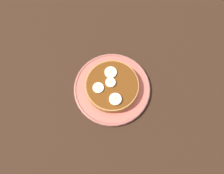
# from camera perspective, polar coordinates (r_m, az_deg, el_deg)

# --- Properties ---
(ground_plane) EXTENTS (1.40, 1.40, 0.03)m
(ground_plane) POSITION_cam_1_polar(r_m,az_deg,el_deg) (0.68, 0.00, -0.98)
(ground_plane) COLOR black
(plate) EXTENTS (0.23, 0.23, 0.01)m
(plate) POSITION_cam_1_polar(r_m,az_deg,el_deg) (0.66, 0.00, -0.35)
(plate) COLOR #CC594C
(plate) RESTS_ON ground_plane
(pancake_stack) EXTENTS (0.16, 0.16, 0.03)m
(pancake_stack) POSITION_cam_1_polar(r_m,az_deg,el_deg) (0.64, -0.16, 0.36)
(pancake_stack) COLOR olive
(pancake_stack) RESTS_ON plate
(banana_slice_0) EXTENTS (0.03, 0.03, 0.01)m
(banana_slice_0) POSITION_cam_1_polar(r_m,az_deg,el_deg) (0.63, -0.72, 0.87)
(banana_slice_0) COLOR #EFF1BA
(banana_slice_0) RESTS_ON pancake_stack
(banana_slice_1) EXTENTS (0.04, 0.04, 0.01)m
(banana_slice_1) POSITION_cam_1_polar(r_m,az_deg,el_deg) (0.64, -0.35, 3.77)
(banana_slice_1) COLOR #F9F4B4
(banana_slice_1) RESTS_ON pancake_stack
(banana_slice_2) EXTENTS (0.03, 0.03, 0.01)m
(banana_slice_2) POSITION_cam_1_polar(r_m,az_deg,el_deg) (0.61, 0.84, -3.19)
(banana_slice_2) COLOR beige
(banana_slice_2) RESTS_ON pancake_stack
(banana_slice_3) EXTENTS (0.03, 0.03, 0.01)m
(banana_slice_3) POSITION_cam_1_polar(r_m,az_deg,el_deg) (0.63, -3.58, -0.23)
(banana_slice_3) COLOR #EDEBB7
(banana_slice_3) RESTS_ON pancake_stack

